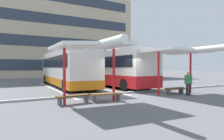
% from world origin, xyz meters
% --- Properties ---
extents(ground_plane, '(160.00, 160.00, 0.00)m').
position_xyz_m(ground_plane, '(0.00, 0.00, 0.00)').
color(ground_plane, slate).
extents(terminal_building, '(34.92, 11.34, 19.53)m').
position_xyz_m(terminal_building, '(0.04, 30.60, 8.41)').
color(terminal_building, '#C6B293').
rests_on(terminal_building, ground).
extents(coach_bus_0, '(2.97, 12.42, 3.75)m').
position_xyz_m(coach_bus_0, '(-2.11, 7.54, 1.76)').
color(coach_bus_0, silver).
rests_on(coach_bus_0, ground).
extents(coach_bus_1, '(3.00, 11.22, 3.72)m').
position_xyz_m(coach_bus_1, '(1.94, 5.63, 1.71)').
color(coach_bus_1, silver).
rests_on(coach_bus_1, ground).
extents(lane_stripe_0, '(0.16, 14.00, 0.01)m').
position_xyz_m(lane_stripe_0, '(-3.67, 6.40, 0.00)').
color(lane_stripe_0, white).
rests_on(lane_stripe_0, ground).
extents(lane_stripe_1, '(0.16, 14.00, 0.01)m').
position_xyz_m(lane_stripe_1, '(0.00, 6.40, 0.00)').
color(lane_stripe_1, white).
rests_on(lane_stripe_1, ground).
extents(lane_stripe_2, '(0.16, 14.00, 0.01)m').
position_xyz_m(lane_stripe_2, '(3.67, 6.40, 0.00)').
color(lane_stripe_2, white).
rests_on(lane_stripe_2, ground).
extents(waiting_shelter_0, '(3.80, 4.90, 3.19)m').
position_xyz_m(waiting_shelter_0, '(-3.37, -1.97, 2.92)').
color(waiting_shelter_0, red).
rests_on(waiting_shelter_0, ground).
extents(bench_0, '(1.79, 0.63, 0.45)m').
position_xyz_m(bench_0, '(-4.27, -1.55, 0.34)').
color(bench_0, brown).
rests_on(bench_0, ground).
extents(bench_1, '(1.74, 0.64, 0.45)m').
position_xyz_m(bench_1, '(-2.47, -1.74, 0.34)').
color(bench_1, brown).
rests_on(bench_1, ground).
extents(waiting_shelter_1, '(4.10, 5.28, 3.13)m').
position_xyz_m(waiting_shelter_1, '(3.07, -1.80, 2.91)').
color(waiting_shelter_1, red).
rests_on(waiting_shelter_1, ground).
extents(bench_2, '(1.57, 0.44, 0.45)m').
position_xyz_m(bench_2, '(3.07, -1.46, 0.33)').
color(bench_2, brown).
rests_on(bench_2, ground).
extents(platform_kerb, '(44.00, 0.24, 0.12)m').
position_xyz_m(platform_kerb, '(0.00, 0.47, 0.06)').
color(platform_kerb, '#ADADA8').
rests_on(platform_kerb, ground).
extents(waiting_passenger_0, '(0.49, 0.45, 1.55)m').
position_xyz_m(waiting_passenger_0, '(3.37, -2.35, 0.88)').
color(waiting_passenger_0, black).
rests_on(waiting_passenger_0, ground).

